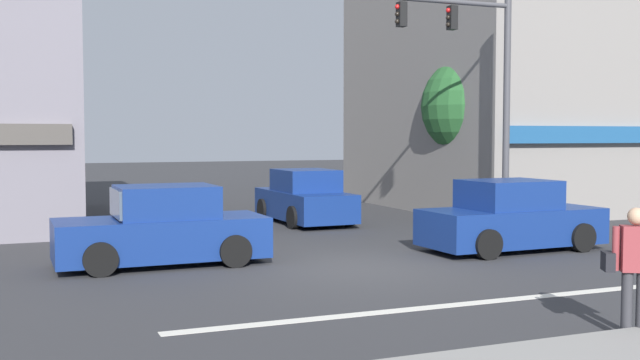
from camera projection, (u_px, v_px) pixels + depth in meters
name	position (u px, v px, depth m)	size (l,w,h in m)	color
ground_plane	(359.00, 267.00, 14.59)	(120.00, 120.00, 0.00)	#333335
lane_marking_stripe	(457.00, 305.00, 11.36)	(9.00, 0.24, 0.01)	silver
building_right_corner	(542.00, 46.00, 27.68)	(11.42, 10.63, 11.76)	gray
street_tree	(473.00, 107.00, 23.80)	(3.28, 3.28, 5.14)	#4C3823
traffic_light_mast	(475.00, 73.00, 19.26)	(4.89, 0.26, 6.20)	#47474C
sedan_crossing_rightbound	(305.00, 199.00, 22.02)	(1.95, 4.14, 1.58)	navy
sedan_waiting_far	(162.00, 229.00, 14.84)	(4.12, 1.91, 1.58)	navy
sedan_approaching_near	(511.00, 219.00, 16.73)	(4.15, 1.98, 1.58)	navy
pedestrian_foreground_with_bag	(633.00, 264.00, 9.40)	(0.63, 0.53, 1.67)	#333338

